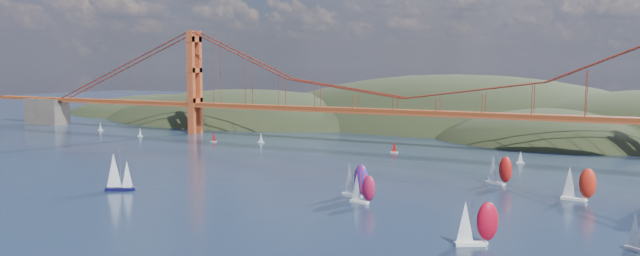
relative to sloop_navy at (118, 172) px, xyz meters
The scene contains 15 objects.
ground 61.15m from the sloop_navy, 48.75° to the right, with size 1200.00×1200.00×0.00m, color black.
headlands 248.24m from the sloop_navy, 69.89° to the left, with size 725.00×225.00×96.00m.
bridge 142.14m from the sloop_navy, 74.03° to the left, with size 552.00×12.00×55.00m.
sloop_navy is the anchor object (origin of this frame).
racer_0 72.63m from the sloop_navy, 14.26° to the left, with size 7.89×4.34×8.84m.
racer_1 106.95m from the sloop_navy, ahead, with size 9.01×7.20×10.27m.
racer_3 130.12m from the sloop_navy, 21.67° to the left, with size 9.18×4.33×10.35m.
racer_5 114.91m from the sloop_navy, 32.42° to the left, with size 9.12×6.49×10.23m.
racer_rwb 69.66m from the sloop_navy, 20.06° to the left, with size 9.73×6.76×10.90m.
distant_boat_0 182.68m from the sloop_navy, 138.62° to the left, with size 3.00×2.00×4.70m.
distant_boat_1 144.58m from the sloop_navy, 131.31° to the left, with size 3.00×2.00×4.70m.
distant_boat_2 117.39m from the sloop_navy, 113.72° to the left, with size 3.00×2.00×4.70m.
distant_boat_3 118.89m from the sloop_navy, 102.50° to the left, with size 3.00×2.00×4.70m.
distant_boat_8 144.16m from the sloop_navy, 48.56° to the left, with size 3.00×2.00×4.70m.
distant_boat_9 120.88m from the sloop_navy, 69.14° to the left, with size 3.00×2.00×4.70m.
Camera 1 is at (96.29, -86.22, 36.69)m, focal length 35.00 mm.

